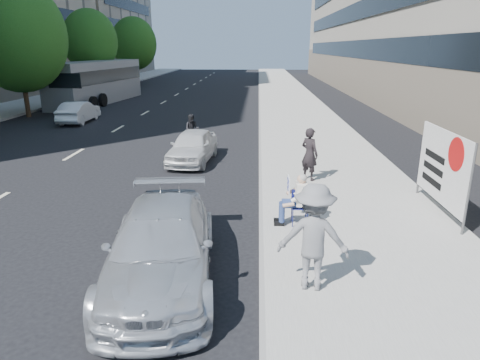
{
  "coord_description": "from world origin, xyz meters",
  "views": [
    {
      "loc": [
        1.33,
        -9.43,
        4.39
      ],
      "look_at": [
        0.9,
        1.06,
        1.12
      ],
      "focal_mm": 32.0,
      "sensor_mm": 36.0,
      "label": 1
    }
  ],
  "objects_px": {
    "seated_protester": "(296,196)",
    "motorcycle": "(192,131)",
    "white_sedan_near": "(193,146)",
    "parked_sedan": "(161,246)",
    "bus": "(97,82)",
    "white_sedan_mid": "(79,112)",
    "protest_banner": "(442,167)",
    "pedestrian_woman": "(309,154)",
    "jogger": "(314,237)"
  },
  "relations": [
    {
      "from": "parked_sedan",
      "to": "white_sedan_near",
      "type": "bearing_deg",
      "value": 88.21
    },
    {
      "from": "white_sedan_mid",
      "to": "bus",
      "type": "relative_size",
      "value": 0.31
    },
    {
      "from": "white_sedan_near",
      "to": "motorcycle",
      "type": "xyz_separation_m",
      "value": [
        -0.49,
        3.2,
        -0.0
      ]
    },
    {
      "from": "seated_protester",
      "to": "jogger",
      "type": "xyz_separation_m",
      "value": [
        0.07,
        -2.94,
        0.27
      ]
    },
    {
      "from": "white_sedan_mid",
      "to": "protest_banner",
      "type": "bearing_deg",
      "value": 136.55
    },
    {
      "from": "jogger",
      "to": "white_sedan_mid",
      "type": "xyz_separation_m",
      "value": [
        -11.86,
        18.44,
        -0.51
      ]
    },
    {
      "from": "seated_protester",
      "to": "pedestrian_woman",
      "type": "bearing_deg",
      "value": 78.61
    },
    {
      "from": "parked_sedan",
      "to": "seated_protester",
      "type": "bearing_deg",
      "value": 35.88
    },
    {
      "from": "pedestrian_woman",
      "to": "white_sedan_mid",
      "type": "bearing_deg",
      "value": 1.17
    },
    {
      "from": "seated_protester",
      "to": "parked_sedan",
      "type": "bearing_deg",
      "value": -137.69
    },
    {
      "from": "protest_banner",
      "to": "parked_sedan",
      "type": "relative_size",
      "value": 0.62
    },
    {
      "from": "parked_sedan",
      "to": "white_sedan_near",
      "type": "xyz_separation_m",
      "value": [
        -0.73,
        9.02,
        -0.08
      ]
    },
    {
      "from": "bus",
      "to": "motorcycle",
      "type": "bearing_deg",
      "value": -50.16
    },
    {
      "from": "motorcycle",
      "to": "bus",
      "type": "height_order",
      "value": "bus"
    },
    {
      "from": "seated_protester",
      "to": "protest_banner",
      "type": "bearing_deg",
      "value": 14.56
    },
    {
      "from": "white_sedan_near",
      "to": "white_sedan_mid",
      "type": "distance_m",
      "value": 12.24
    },
    {
      "from": "protest_banner",
      "to": "bus",
      "type": "distance_m",
      "value": 30.1
    },
    {
      "from": "jogger",
      "to": "motorcycle",
      "type": "distance_m",
      "value": 13.27
    },
    {
      "from": "seated_protester",
      "to": "motorcycle",
      "type": "height_order",
      "value": "seated_protester"
    },
    {
      "from": "jogger",
      "to": "white_sedan_mid",
      "type": "height_order",
      "value": "jogger"
    },
    {
      "from": "parked_sedan",
      "to": "bus",
      "type": "bearing_deg",
      "value": 105.75
    },
    {
      "from": "motorcycle",
      "to": "pedestrian_woman",
      "type": "bearing_deg",
      "value": -49.8
    },
    {
      "from": "protest_banner",
      "to": "jogger",
      "type": "bearing_deg",
      "value": -134.08
    },
    {
      "from": "white_sedan_near",
      "to": "motorcycle",
      "type": "relative_size",
      "value": 1.83
    },
    {
      "from": "seated_protester",
      "to": "white_sedan_mid",
      "type": "relative_size",
      "value": 0.34
    },
    {
      "from": "seated_protester",
      "to": "parked_sedan",
      "type": "distance_m",
      "value": 3.77
    },
    {
      "from": "protest_banner",
      "to": "white_sedan_near",
      "type": "height_order",
      "value": "protest_banner"
    },
    {
      "from": "parked_sedan",
      "to": "white_sedan_near",
      "type": "relative_size",
      "value": 1.31
    },
    {
      "from": "motorcycle",
      "to": "bus",
      "type": "distance_m",
      "value": 18.49
    },
    {
      "from": "seated_protester",
      "to": "bus",
      "type": "bearing_deg",
      "value": 119.23
    },
    {
      "from": "white_sedan_mid",
      "to": "seated_protester",
      "type": "bearing_deg",
      "value": 126.55
    },
    {
      "from": "jogger",
      "to": "seated_protester",
      "type": "bearing_deg",
      "value": -80.42
    },
    {
      "from": "white_sedan_near",
      "to": "parked_sedan",
      "type": "bearing_deg",
      "value": -79.84
    },
    {
      "from": "seated_protester",
      "to": "protest_banner",
      "type": "distance_m",
      "value": 4.05
    },
    {
      "from": "pedestrian_woman",
      "to": "white_sedan_mid",
      "type": "relative_size",
      "value": 0.46
    },
    {
      "from": "white_sedan_near",
      "to": "bus",
      "type": "bearing_deg",
      "value": 125.01
    },
    {
      "from": "white_sedan_near",
      "to": "bus",
      "type": "height_order",
      "value": "bus"
    },
    {
      "from": "seated_protester",
      "to": "white_sedan_near",
      "type": "distance_m",
      "value": 7.38
    },
    {
      "from": "white_sedan_mid",
      "to": "bus",
      "type": "height_order",
      "value": "bus"
    },
    {
      "from": "jogger",
      "to": "pedestrian_woman",
      "type": "relative_size",
      "value": 1.14
    },
    {
      "from": "jogger",
      "to": "bus",
      "type": "height_order",
      "value": "bus"
    },
    {
      "from": "bus",
      "to": "jogger",
      "type": "bearing_deg",
      "value": -56.48
    },
    {
      "from": "pedestrian_woman",
      "to": "bus",
      "type": "xyz_separation_m",
      "value": [
        -14.84,
        21.38,
        0.61
      ]
    },
    {
      "from": "pedestrian_woman",
      "to": "white_sedan_near",
      "type": "bearing_deg",
      "value": 11.93
    },
    {
      "from": "jogger",
      "to": "white_sedan_mid",
      "type": "relative_size",
      "value": 0.52
    },
    {
      "from": "pedestrian_woman",
      "to": "protest_banner",
      "type": "xyz_separation_m",
      "value": [
        3.13,
        -2.77,
        0.38
      ]
    },
    {
      "from": "pedestrian_woman",
      "to": "bus",
      "type": "bearing_deg",
      "value": -11.02
    },
    {
      "from": "jogger",
      "to": "protest_banner",
      "type": "relative_size",
      "value": 0.65
    },
    {
      "from": "pedestrian_woman",
      "to": "motorcycle",
      "type": "distance_m",
      "value": 7.6
    },
    {
      "from": "jogger",
      "to": "white_sedan_near",
      "type": "distance_m",
      "value": 10.1
    }
  ]
}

